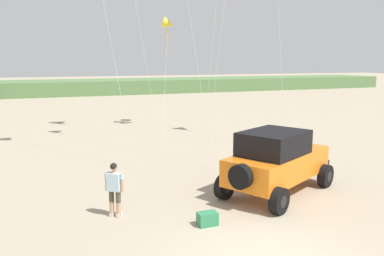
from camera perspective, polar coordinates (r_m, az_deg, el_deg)
name	(u,v)px	position (r m, az deg, el deg)	size (l,w,h in m)	color
dune_ridge	(110,86)	(57.99, -11.79, 5.90)	(90.00, 9.22, 1.88)	#567A47
jeep	(277,160)	(14.18, 12.18, -4.54)	(5.00, 4.12, 2.26)	orange
person_watching	(115,187)	(12.09, -11.13, -8.32)	(0.52, 0.46, 1.67)	tan
cooler_box	(207,219)	(11.54, 2.24, -12.97)	(0.56, 0.36, 0.38)	#2D7F51
kite_purple_stunt	(168,24)	(27.30, -3.49, 14.75)	(2.52, 5.33, 7.54)	yellow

